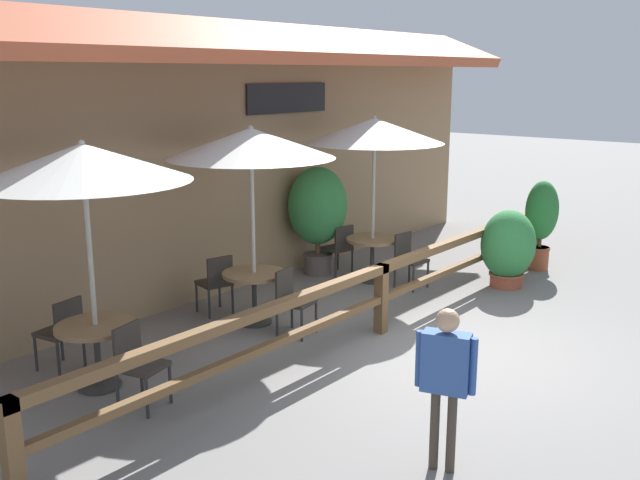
{
  "coord_description": "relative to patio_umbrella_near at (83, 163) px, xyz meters",
  "views": [
    {
      "loc": [
        -7.53,
        -4.05,
        3.41
      ],
      "look_at": [
        -0.69,
        1.54,
        1.33
      ],
      "focal_mm": 40.0,
      "sensor_mm": 36.0,
      "label": 1
    }
  ],
  "objects": [
    {
      "name": "patio_railing",
      "position": [
        3.39,
        -1.45,
        -1.81
      ],
      "size": [
        10.4,
        0.14,
        0.95
      ],
      "color": "brown",
      "rests_on": "ground"
    },
    {
      "name": "patio_umbrella_far",
      "position": [
        5.33,
        0.06,
        0.0
      ],
      "size": [
        2.25,
        2.25,
        2.74
      ],
      "color": "#B7B2A8",
      "rests_on": "ground"
    },
    {
      "name": "building_facade",
      "position": [
        3.4,
        1.61,
        -0.34
      ],
      "size": [
        14.28,
        1.49,
        4.23
      ],
      "color": "#997A56",
      "rests_on": "ground"
    },
    {
      "name": "chair_near_wallside",
      "position": [
        0.02,
        0.72,
        -2.0
      ],
      "size": [
        0.49,
        0.49,
        0.88
      ],
      "rotation": [
        0.0,
        0.0,
        3.32
      ],
      "color": "#332D28",
      "rests_on": "ground"
    },
    {
      "name": "dining_table_far",
      "position": [
        5.33,
        0.06,
        -1.92
      ],
      "size": [
        0.87,
        0.87,
        0.74
      ],
      "color": "olive",
      "rests_on": "ground"
    },
    {
      "name": "chair_near_streetside",
      "position": [
        0.0,
        -0.72,
        -2.0
      ],
      "size": [
        0.51,
        0.51,
        0.88
      ],
      "rotation": [
        0.0,
        0.0,
        0.24
      ],
      "color": "#332D28",
      "rests_on": "ground"
    },
    {
      "name": "chair_middle_streetside",
      "position": [
        2.62,
        -0.55,
        -2.0
      ],
      "size": [
        0.49,
        0.49,
        0.88
      ],
      "rotation": [
        0.0,
        0.0,
        0.18
      ],
      "color": "#332D28",
      "rests_on": "ground"
    },
    {
      "name": "pedestrian",
      "position": [
        0.92,
        -3.8,
        -1.55
      ],
      "size": [
        0.29,
        0.51,
        1.49
      ],
      "rotation": [
        0.0,
        0.0,
        -1.28
      ],
      "color": "#42382D",
      "rests_on": "ground"
    },
    {
      "name": "patio_umbrella_middle",
      "position": [
        2.6,
        0.13,
        0.0
      ],
      "size": [
        2.25,
        2.25,
        2.74
      ],
      "color": "#B7B2A8",
      "rests_on": "ground"
    },
    {
      "name": "patio_umbrella_near",
      "position": [
        0.0,
        0.0,
        0.0
      ],
      "size": [
        2.25,
        2.25,
        2.74
      ],
      "color": "#B7B2A8",
      "rests_on": "ground"
    },
    {
      "name": "potted_plant_broad_leaf",
      "position": [
        7.79,
        -1.81,
        -1.55
      ],
      "size": [
        0.62,
        0.56,
        1.59
      ],
      "color": "#9E4C33",
      "rests_on": "ground"
    },
    {
      "name": "potted_plant_small_flowering",
      "position": [
        6.47,
        -1.82,
        -1.84
      ],
      "size": [
        0.95,
        0.86,
        1.27
      ],
      "color": "#9E4C33",
      "rests_on": "ground"
    },
    {
      "name": "chair_middle_wallside",
      "position": [
        2.52,
        0.82,
        -2.0
      ],
      "size": [
        0.51,
        0.51,
        0.88
      ],
      "rotation": [
        0.0,
        0.0,
        2.9
      ],
      "color": "#332D28",
      "rests_on": "ground"
    },
    {
      "name": "dining_table_middle",
      "position": [
        2.6,
        0.13,
        -1.92
      ],
      "size": [
        0.87,
        0.87,
        0.74
      ],
      "color": "olive",
      "rests_on": "ground"
    },
    {
      "name": "chair_far_wallside",
      "position": [
        5.28,
        0.72,
        -2.0
      ],
      "size": [
        0.5,
        0.5,
        0.88
      ],
      "rotation": [
        0.0,
        0.0,
        2.94
      ],
      "color": "#332D28",
      "rests_on": "ground"
    },
    {
      "name": "chair_far_streetside",
      "position": [
        5.42,
        -0.59,
        -2.0
      ],
      "size": [
        0.46,
        0.46,
        0.88
      ],
      "rotation": [
        0.0,
        0.0,
        -0.1
      ],
      "color": "#332D28",
      "rests_on": "ground"
    },
    {
      "name": "ground_plane",
      "position": [
        3.39,
        -2.5,
        -2.5
      ],
      "size": [
        60.0,
        60.0,
        0.0
      ],
      "primitive_type": "plane",
      "color": "slate"
    },
    {
      "name": "potted_plant_entrance_palm",
      "position": [
        5.1,
        1.05,
        -1.36
      ],
      "size": [
        1.08,
        0.97,
        1.87
      ],
      "color": "#564C47",
      "rests_on": "ground"
    },
    {
      "name": "dining_table_near",
      "position": [
        0.0,
        0.0,
        -1.92
      ],
      "size": [
        0.87,
        0.87,
        0.74
      ],
      "color": "olive",
      "rests_on": "ground"
    }
  ]
}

